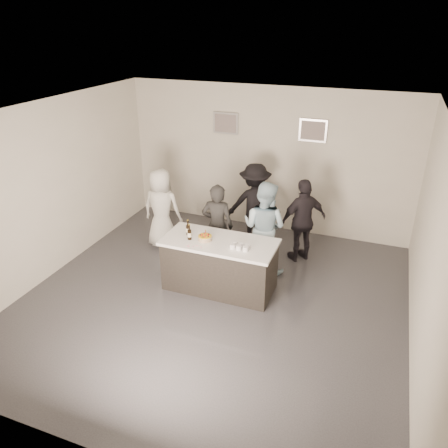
# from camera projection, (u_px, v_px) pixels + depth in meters

# --- Properties ---
(floor) EXTENTS (6.00, 6.00, 0.00)m
(floor) POSITION_uv_depth(u_px,v_px,m) (213.00, 300.00, 7.14)
(floor) COLOR #3D3D42
(floor) RESTS_ON ground
(ceiling) EXTENTS (6.00, 6.00, 0.00)m
(ceiling) POSITION_uv_depth(u_px,v_px,m) (211.00, 115.00, 5.85)
(ceiling) COLOR white
(wall_back) EXTENTS (6.00, 0.04, 3.00)m
(wall_back) POSITION_uv_depth(u_px,v_px,m) (267.00, 160.00, 9.02)
(wall_back) COLOR beige
(wall_back) RESTS_ON ground
(wall_front) EXTENTS (6.00, 0.04, 3.00)m
(wall_front) POSITION_uv_depth(u_px,v_px,m) (88.00, 344.00, 3.96)
(wall_front) COLOR beige
(wall_front) RESTS_ON ground
(wall_left) EXTENTS (0.04, 6.00, 3.00)m
(wall_left) POSITION_uv_depth(u_px,v_px,m) (50.00, 190.00, 7.46)
(wall_left) COLOR beige
(wall_left) RESTS_ON ground
(wall_right) EXTENTS (0.04, 6.00, 3.00)m
(wall_right) POSITION_uv_depth(u_px,v_px,m) (431.00, 251.00, 5.53)
(wall_right) COLOR beige
(wall_right) RESTS_ON ground
(picture_left) EXTENTS (0.54, 0.04, 0.44)m
(picture_left) POSITION_uv_depth(u_px,v_px,m) (226.00, 123.00, 8.99)
(picture_left) COLOR #B2B2B7
(picture_left) RESTS_ON wall_back
(picture_right) EXTENTS (0.54, 0.04, 0.44)m
(picture_right) POSITION_uv_depth(u_px,v_px,m) (313.00, 130.00, 8.41)
(picture_right) COLOR #B2B2B7
(picture_right) RESTS_ON wall_back
(bar_counter) EXTENTS (1.86, 0.86, 0.90)m
(bar_counter) POSITION_uv_depth(u_px,v_px,m) (220.00, 265.00, 7.27)
(bar_counter) COLOR white
(bar_counter) RESTS_ON ground
(cake) EXTENTS (0.22, 0.22, 0.07)m
(cake) POSITION_uv_depth(u_px,v_px,m) (205.00, 238.00, 7.08)
(cake) COLOR yellow
(cake) RESTS_ON bar_counter
(beer_bottle_a) EXTENTS (0.07, 0.07, 0.26)m
(beer_bottle_a) POSITION_uv_depth(u_px,v_px,m) (188.00, 228.00, 7.22)
(beer_bottle_a) COLOR black
(beer_bottle_a) RESTS_ON bar_counter
(beer_bottle_b) EXTENTS (0.07, 0.07, 0.26)m
(beer_bottle_b) POSITION_uv_depth(u_px,v_px,m) (189.00, 232.00, 7.07)
(beer_bottle_b) COLOR black
(beer_bottle_b) RESTS_ON bar_counter
(tumbler_cluster) EXTENTS (0.30, 0.19, 0.08)m
(tumbler_cluster) POSITION_uv_depth(u_px,v_px,m) (240.00, 246.00, 6.83)
(tumbler_cluster) COLOR #C16812
(tumbler_cluster) RESTS_ON bar_counter
(candles) EXTENTS (0.24, 0.08, 0.01)m
(candles) POSITION_uv_depth(u_px,v_px,m) (193.00, 246.00, 6.90)
(candles) COLOR pink
(candles) RESTS_ON bar_counter
(person_main_black) EXTENTS (0.62, 0.45, 1.58)m
(person_main_black) POSITION_uv_depth(u_px,v_px,m) (217.00, 226.00, 7.83)
(person_main_black) COLOR black
(person_main_black) RESTS_ON ground
(person_main_blue) EXTENTS (0.94, 0.80, 1.69)m
(person_main_blue) POSITION_uv_depth(u_px,v_px,m) (264.00, 227.00, 7.65)
(person_main_blue) COLOR #ABCEE0
(person_main_blue) RESTS_ON ground
(person_guest_left) EXTENTS (0.81, 0.55, 1.59)m
(person_guest_left) POSITION_uv_depth(u_px,v_px,m) (162.00, 209.00, 8.51)
(person_guest_left) COLOR silver
(person_guest_left) RESTS_ON ground
(person_guest_right) EXTENTS (0.95, 0.92, 1.60)m
(person_guest_right) POSITION_uv_depth(u_px,v_px,m) (303.00, 221.00, 8.01)
(person_guest_right) COLOR black
(person_guest_right) RESTS_ON ground
(person_guest_back) EXTENTS (1.21, 0.90, 1.66)m
(person_guest_back) POSITION_uv_depth(u_px,v_px,m) (255.00, 204.00, 8.62)
(person_guest_back) COLOR black
(person_guest_back) RESTS_ON ground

